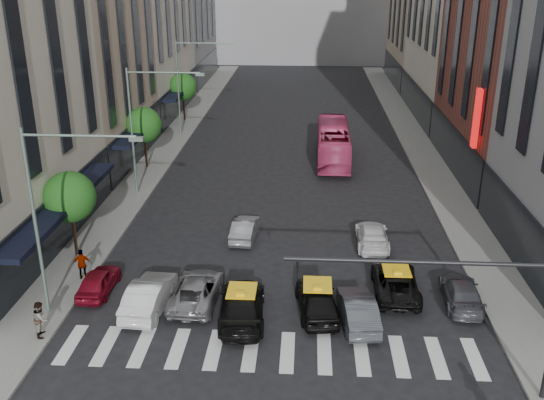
% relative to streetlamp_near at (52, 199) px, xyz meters
% --- Properties ---
extents(ground, '(160.00, 160.00, 0.00)m').
position_rel_streetlamp_near_xyz_m(ground, '(10.04, -4.00, -5.90)').
color(ground, black).
rests_on(ground, ground).
extents(sidewalk_left, '(3.00, 96.00, 0.15)m').
position_rel_streetlamp_near_xyz_m(sidewalk_left, '(-1.46, 26.00, -5.83)').
color(sidewalk_left, slate).
rests_on(sidewalk_left, ground).
extents(sidewalk_right, '(3.00, 96.00, 0.15)m').
position_rel_streetlamp_near_xyz_m(sidewalk_right, '(21.54, 26.00, -5.83)').
color(sidewalk_right, slate).
rests_on(sidewalk_right, ground).
extents(building_left_b, '(8.00, 16.00, 24.00)m').
position_rel_streetlamp_near_xyz_m(building_left_b, '(-6.96, 24.00, 6.10)').
color(building_left_b, tan).
rests_on(building_left_b, ground).
extents(building_right_b, '(8.00, 18.00, 26.00)m').
position_rel_streetlamp_near_xyz_m(building_right_b, '(27.04, 23.00, 7.10)').
color(building_right_b, brown).
rests_on(building_right_b, ground).
extents(tree_near, '(2.88, 2.88, 4.95)m').
position_rel_streetlamp_near_xyz_m(tree_near, '(-1.76, 6.00, -2.25)').
color(tree_near, black).
rests_on(tree_near, sidewalk_left).
extents(tree_mid, '(2.88, 2.88, 4.95)m').
position_rel_streetlamp_near_xyz_m(tree_mid, '(-1.76, 22.00, -2.25)').
color(tree_mid, black).
rests_on(tree_mid, sidewalk_left).
extents(tree_far, '(2.88, 2.88, 4.95)m').
position_rel_streetlamp_near_xyz_m(tree_far, '(-1.76, 38.00, -2.25)').
color(tree_far, black).
rests_on(tree_far, sidewalk_left).
extents(streetlamp_near, '(5.38, 0.25, 9.00)m').
position_rel_streetlamp_near_xyz_m(streetlamp_near, '(0.00, 0.00, 0.00)').
color(streetlamp_near, gray).
rests_on(streetlamp_near, sidewalk_left).
extents(streetlamp_mid, '(5.38, 0.25, 9.00)m').
position_rel_streetlamp_near_xyz_m(streetlamp_mid, '(0.00, 16.00, 0.00)').
color(streetlamp_mid, gray).
rests_on(streetlamp_mid, sidewalk_left).
extents(streetlamp_far, '(5.38, 0.25, 9.00)m').
position_rel_streetlamp_near_xyz_m(streetlamp_far, '(0.00, 32.00, 0.00)').
color(streetlamp_far, gray).
rests_on(streetlamp_far, sidewalk_left).
extents(traffic_signal, '(10.10, 0.20, 6.00)m').
position_rel_streetlamp_near_xyz_m(traffic_signal, '(17.74, -5.00, -1.43)').
color(traffic_signal, black).
rests_on(traffic_signal, ground).
extents(liberty_sign, '(0.30, 0.70, 4.00)m').
position_rel_streetlamp_near_xyz_m(liberty_sign, '(22.64, 16.00, 0.10)').
color(liberty_sign, red).
rests_on(liberty_sign, ground).
extents(car_red, '(1.52, 3.68, 1.25)m').
position_rel_streetlamp_near_xyz_m(car_red, '(0.84, 2.08, -5.28)').
color(car_red, maroon).
rests_on(car_red, ground).
extents(car_white_front, '(1.90, 4.73, 1.53)m').
position_rel_streetlamp_near_xyz_m(car_white_front, '(3.83, 0.63, -5.14)').
color(car_white_front, silver).
rests_on(car_white_front, ground).
extents(car_silver, '(2.41, 4.90, 1.34)m').
position_rel_streetlamp_near_xyz_m(car_silver, '(6.00, 1.45, -5.23)').
color(car_silver, gray).
rests_on(car_silver, ground).
extents(taxi_left, '(2.45, 5.31, 1.50)m').
position_rel_streetlamp_near_xyz_m(taxi_left, '(8.42, 0.02, -5.15)').
color(taxi_left, black).
rests_on(taxi_left, ground).
extents(taxi_center, '(2.34, 4.64, 1.52)m').
position_rel_streetlamp_near_xyz_m(taxi_center, '(11.94, 0.75, -5.15)').
color(taxi_center, black).
rests_on(taxi_center, ground).
extents(car_grey_mid, '(1.90, 4.38, 1.40)m').
position_rel_streetlamp_near_xyz_m(car_grey_mid, '(13.83, 0.02, -5.20)').
color(car_grey_mid, '#3E4145').
rests_on(car_grey_mid, ground).
extents(taxi_right, '(2.33, 4.85, 1.33)m').
position_rel_streetlamp_near_xyz_m(taxi_right, '(15.93, 2.84, -5.24)').
color(taxi_right, black).
rests_on(taxi_right, ground).
extents(car_grey_curb, '(2.01, 4.40, 1.25)m').
position_rel_streetlamp_near_xyz_m(car_grey_curb, '(19.04, 2.04, -5.28)').
color(car_grey_curb, '#47494F').
rests_on(car_grey_curb, ground).
extents(car_row2_left, '(1.62, 3.97, 1.28)m').
position_rel_streetlamp_near_xyz_m(car_row2_left, '(7.64, 9.01, -5.26)').
color(car_row2_left, gray).
rests_on(car_row2_left, ground).
extents(car_row2_right, '(1.92, 4.55, 1.31)m').
position_rel_streetlamp_near_xyz_m(car_row2_right, '(15.29, 8.43, -5.25)').
color(car_row2_right, white).
rests_on(car_row2_right, ground).
extents(bus, '(2.71, 10.99, 3.05)m').
position_rel_streetlamp_near_xyz_m(bus, '(13.54, 25.18, -4.38)').
color(bus, '#D43E72').
rests_on(bus, ground).
extents(pedestrian_near, '(0.81, 0.95, 1.68)m').
position_rel_streetlamp_near_xyz_m(pedestrian_near, '(-0.36, -2.06, -4.91)').
color(pedestrian_near, gray).
rests_on(pedestrian_near, sidewalk_left).
extents(pedestrian_far, '(1.05, 0.62, 1.67)m').
position_rel_streetlamp_near_xyz_m(pedestrian_far, '(-0.36, 3.19, -4.92)').
color(pedestrian_far, gray).
rests_on(pedestrian_far, sidewalk_left).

